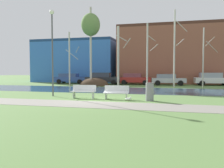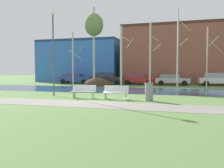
# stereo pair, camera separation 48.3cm
# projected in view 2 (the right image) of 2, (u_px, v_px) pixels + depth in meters

# --- Properties ---
(ground_plane) EXTENTS (120.00, 120.00, 0.00)m
(ground_plane) POSITION_uv_depth(u_px,v_px,m) (129.00, 88.00, 24.12)
(ground_plane) COLOR #5B7F42
(paved_path_strip) EXTENTS (60.00, 2.46, 0.01)m
(paved_path_strip) POSITION_uv_depth(u_px,v_px,m) (84.00, 104.00, 12.76)
(paved_path_strip) COLOR gray
(paved_path_strip) RESTS_ON ground
(river_band) EXTENTS (80.00, 7.15, 0.01)m
(river_band) POSITION_uv_depth(u_px,v_px,m) (124.00, 90.00, 21.99)
(river_band) COLOR #284256
(river_band) RESTS_ON ground
(soil_mound) EXTENTS (3.57, 3.14, 1.90)m
(soil_mound) POSITION_uv_depth(u_px,v_px,m) (97.00, 86.00, 28.60)
(soil_mound) COLOR #423021
(soil_mound) RESTS_ON ground
(bench_left) EXTENTS (1.63, 0.66, 0.87)m
(bench_left) POSITION_uv_depth(u_px,v_px,m) (84.00, 91.00, 15.53)
(bench_left) COLOR silver
(bench_left) RESTS_ON ground
(bench_right) EXTENTS (1.63, 0.66, 0.87)m
(bench_right) POSITION_uv_depth(u_px,v_px,m) (116.00, 92.00, 14.90)
(bench_right) COLOR silver
(bench_right) RESTS_ON ground
(trash_bin) EXTENTS (0.51, 0.51, 1.09)m
(trash_bin) POSITION_uv_depth(u_px,v_px,m) (149.00, 92.00, 14.05)
(trash_bin) COLOR gray
(trash_bin) RESTS_ON ground
(seagull) EXTENTS (0.43, 0.16, 0.26)m
(seagull) POSITION_uv_depth(u_px,v_px,m) (127.00, 99.00, 14.04)
(seagull) COLOR white
(seagull) RESTS_ON ground
(streetlamp) EXTENTS (0.32, 0.32, 6.10)m
(streetlamp) POSITION_uv_depth(u_px,v_px,m) (53.00, 40.00, 16.66)
(streetlamp) COLOR #4C4C51
(streetlamp) RESTS_ON ground
(birch_far_left) EXTENTS (1.50, 2.63, 6.55)m
(birch_far_left) POSITION_uv_depth(u_px,v_px,m) (73.00, 58.00, 28.89)
(birch_far_left) COLOR beige
(birch_far_left) RESTS_ON ground
(birch_left) EXTENTS (2.23, 2.23, 9.31)m
(birch_left) POSITION_uv_depth(u_px,v_px,m) (94.00, 26.00, 27.70)
(birch_left) COLOR #BCB7A8
(birch_left) RESTS_ON ground
(birch_center_left) EXTENTS (1.60, 2.46, 6.91)m
(birch_center_left) POSITION_uv_depth(u_px,v_px,m) (122.00, 56.00, 26.83)
(birch_center_left) COLOR beige
(birch_center_left) RESTS_ON ground
(birch_center) EXTENTS (1.28, 2.07, 7.05)m
(birch_center) POSITION_uv_depth(u_px,v_px,m) (151.00, 55.00, 25.78)
(birch_center) COLOR beige
(birch_center) RESTS_ON ground
(birch_center_right) EXTENTS (1.39, 2.32, 8.45)m
(birch_center_right) POSITION_uv_depth(u_px,v_px,m) (178.00, 48.00, 25.35)
(birch_center_right) COLOR beige
(birch_center_right) RESTS_ON ground
(birch_right) EXTENTS (1.52, 2.53, 6.49)m
(birch_right) POSITION_uv_depth(u_px,v_px,m) (208.00, 57.00, 25.13)
(birch_right) COLOR beige
(birch_right) RESTS_ON ground
(parked_van_nearest_blue) EXTENTS (4.67, 2.18, 1.43)m
(parked_van_nearest_blue) POSITION_uv_depth(u_px,v_px,m) (75.00, 78.00, 33.25)
(parked_van_nearest_blue) COLOR #2D4793
(parked_van_nearest_blue) RESTS_ON ground
(parked_sedan_second_dark) EXTENTS (4.76, 2.26, 1.56)m
(parked_sedan_second_dark) POSITION_uv_depth(u_px,v_px,m) (106.00, 78.00, 31.34)
(parked_sedan_second_dark) COLOR #282B30
(parked_sedan_second_dark) RESTS_ON ground
(parked_hatch_third_red) EXTENTS (4.22, 2.26, 1.47)m
(parked_hatch_third_red) POSITION_uv_depth(u_px,v_px,m) (138.00, 79.00, 30.65)
(parked_hatch_third_red) COLOR maroon
(parked_hatch_third_red) RESTS_ON ground
(parked_wagon_fourth_silver) EXTENTS (4.25, 2.15, 1.40)m
(parked_wagon_fourth_silver) POSITION_uv_depth(u_px,v_px,m) (172.00, 79.00, 29.16)
(parked_wagon_fourth_silver) COLOR #B2B5BC
(parked_wagon_fourth_silver) RESTS_ON ground
(parked_suv_fifth_white) EXTENTS (4.54, 2.19, 1.58)m
(parked_suv_fifth_white) POSITION_uv_depth(u_px,v_px,m) (217.00, 79.00, 28.19)
(parked_suv_fifth_white) COLOR silver
(parked_suv_fifth_white) RESTS_ON ground
(building_blue_store) EXTENTS (13.19, 9.03, 6.72)m
(building_blue_store) POSITION_uv_depth(u_px,v_px,m) (84.00, 62.00, 39.83)
(building_blue_store) COLOR #3870C6
(building_blue_store) RESTS_ON ground
(building_brick_low) EXTENTS (15.31, 9.81, 8.31)m
(building_brick_low) POSITION_uv_depth(u_px,v_px,m) (177.00, 55.00, 35.56)
(building_brick_low) COLOR brown
(building_brick_low) RESTS_ON ground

